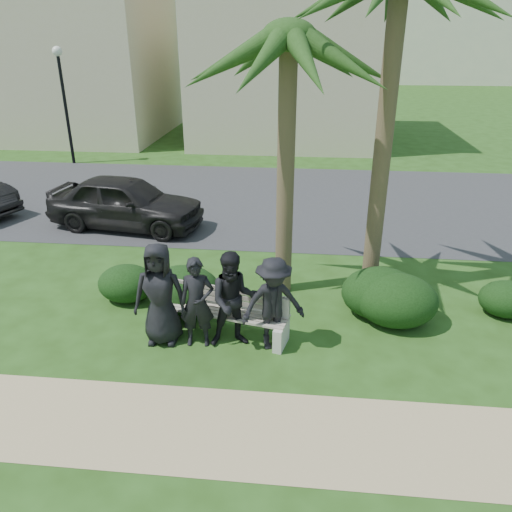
% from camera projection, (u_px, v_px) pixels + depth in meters
% --- Properties ---
extents(ground, '(160.00, 160.00, 0.00)m').
position_uv_depth(ground, '(288.00, 353.00, 8.06)').
color(ground, '#254513').
rests_on(ground, ground).
extents(footpath, '(30.00, 1.60, 0.01)m').
position_uv_depth(footpath, '(282.00, 434.00, 6.43)').
color(footpath, tan).
rests_on(footpath, ground).
extents(asphalt_street, '(160.00, 8.00, 0.01)m').
position_uv_depth(asphalt_street, '(299.00, 201.00, 15.32)').
color(asphalt_street, '#2D2D30').
rests_on(asphalt_street, ground).
extents(stucco_bldg_left, '(10.40, 8.40, 7.30)m').
position_uv_depth(stucco_bldg_left, '(57.00, 57.00, 24.00)').
color(stucco_bldg_left, '#C4BA93').
rests_on(stucco_bldg_left, ground).
extents(stucco_bldg_right, '(8.40, 8.40, 7.30)m').
position_uv_depth(stucco_bldg_right, '(285.00, 58.00, 22.98)').
color(stucco_bldg_right, '#C4BA93').
rests_on(stucco_bldg_right, ground).
extents(street_lamp, '(0.36, 0.36, 4.29)m').
position_uv_depth(street_lamp, '(62.00, 85.00, 18.57)').
color(street_lamp, black).
rests_on(street_lamp, ground).
extents(park_bench, '(2.33, 0.99, 0.78)m').
position_uv_depth(park_bench, '(223.00, 316.00, 8.45)').
color(park_bench, '#A79A8C').
rests_on(park_bench, ground).
extents(man_a, '(0.87, 0.58, 1.75)m').
position_uv_depth(man_a, '(160.00, 294.00, 8.05)').
color(man_a, black).
rests_on(man_a, ground).
extents(man_b, '(0.61, 0.44, 1.54)m').
position_uv_depth(man_b, '(197.00, 303.00, 8.00)').
color(man_b, black).
rests_on(man_b, ground).
extents(man_c, '(0.92, 0.78, 1.64)m').
position_uv_depth(man_c, '(234.00, 300.00, 7.98)').
color(man_c, black).
rests_on(man_c, ground).
extents(man_d, '(1.17, 0.90, 1.59)m').
position_uv_depth(man_d, '(273.00, 304.00, 7.91)').
color(man_d, black).
rests_on(man_d, ground).
extents(hedge_a, '(1.10, 0.91, 0.72)m').
position_uv_depth(hedge_a, '(127.00, 282.00, 9.55)').
color(hedge_a, black).
rests_on(hedge_a, ground).
extents(hedge_b, '(1.35, 1.12, 0.88)m').
position_uv_depth(hedge_b, '(184.00, 289.00, 9.14)').
color(hedge_b, black).
rests_on(hedge_b, ground).
extents(hedge_d, '(1.41, 1.17, 0.92)m').
position_uv_depth(hedge_d, '(381.00, 292.00, 8.99)').
color(hedge_d, black).
rests_on(hedge_d, ground).
extents(hedge_e, '(1.43, 1.18, 0.93)m').
position_uv_depth(hedge_e, '(397.00, 299.00, 8.74)').
color(hedge_e, black).
rests_on(hedge_e, ground).
extents(hedge_f, '(1.01, 0.84, 0.66)m').
position_uv_depth(hedge_f, '(508.00, 298.00, 9.04)').
color(hedge_f, black).
rests_on(hedge_f, ground).
extents(palm_left, '(3.00, 3.00, 5.59)m').
position_uv_depth(palm_left, '(289.00, 40.00, 8.18)').
color(palm_left, brown).
rests_on(palm_left, ground).
extents(car_a, '(4.23, 2.19, 1.38)m').
position_uv_depth(car_a, '(126.00, 202.00, 12.99)').
color(car_a, black).
rests_on(car_a, ground).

